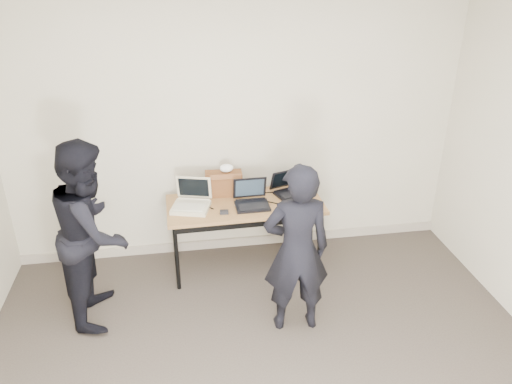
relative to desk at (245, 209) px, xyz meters
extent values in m
cube|color=beige|center=(-0.03, 0.44, 0.69)|extent=(4.50, 0.05, 2.70)
cube|color=olive|center=(0.00, 0.01, 0.04)|extent=(1.51, 0.68, 0.03)
cylinder|color=black|center=(-0.68, -0.27, -0.32)|extent=(0.04, 0.04, 0.68)
cylinder|color=black|center=(0.70, -0.24, -0.32)|extent=(0.04, 0.04, 0.68)
cylinder|color=black|center=(-0.70, 0.26, -0.32)|extent=(0.04, 0.04, 0.68)
cylinder|color=black|center=(0.68, 0.29, -0.32)|extent=(0.04, 0.04, 0.68)
cube|color=black|center=(0.01, -0.27, -0.02)|extent=(1.40, 0.05, 0.06)
cube|color=beige|center=(-0.52, -0.04, 0.08)|extent=(0.40, 0.36, 0.04)
cube|color=beige|center=(-0.53, -0.07, 0.10)|extent=(0.31, 0.22, 0.01)
cube|color=beige|center=(-0.48, 0.12, 0.21)|extent=(0.34, 0.14, 0.23)
cube|color=black|center=(-0.48, 0.11, 0.22)|extent=(0.29, 0.12, 0.19)
cube|color=beige|center=(-0.48, 0.10, 0.10)|extent=(0.30, 0.10, 0.02)
cube|color=black|center=(0.06, -0.08, 0.07)|extent=(0.32, 0.25, 0.02)
cube|color=black|center=(0.06, -0.11, 0.08)|extent=(0.26, 0.14, 0.01)
cube|color=black|center=(0.05, 0.07, 0.19)|extent=(0.32, 0.08, 0.23)
cube|color=#26333F|center=(0.05, 0.06, 0.19)|extent=(0.28, 0.06, 0.19)
cube|color=black|center=(0.06, 0.04, 0.08)|extent=(0.29, 0.02, 0.02)
cube|color=black|center=(0.48, 0.11, 0.07)|extent=(0.36, 0.30, 0.02)
cube|color=black|center=(0.49, 0.09, 0.08)|extent=(0.27, 0.19, 0.01)
cube|color=black|center=(0.44, 0.25, 0.18)|extent=(0.31, 0.17, 0.20)
cube|color=black|center=(0.44, 0.24, 0.18)|extent=(0.26, 0.14, 0.17)
cube|color=black|center=(0.45, 0.22, 0.08)|extent=(0.26, 0.10, 0.01)
cube|color=brown|center=(-0.18, 0.23, 0.18)|extent=(0.37, 0.18, 0.24)
cube|color=brown|center=(-0.18, 0.17, 0.28)|extent=(0.36, 0.09, 0.07)
cube|color=brown|center=(-0.02, 0.22, 0.16)|extent=(0.02, 0.10, 0.02)
ellipsoid|color=white|center=(-0.15, 0.23, 0.34)|extent=(0.13, 0.10, 0.08)
cube|color=black|center=(0.63, 0.19, 0.12)|extent=(0.25, 0.22, 0.13)
cube|color=black|center=(-0.22, -0.17, 0.07)|extent=(0.08, 0.06, 0.03)
cube|color=black|center=(-0.42, 0.05, 0.06)|extent=(0.23, 0.25, 0.01)
cube|color=black|center=(0.29, -0.05, 0.06)|extent=(0.28, 0.19, 0.01)
cube|color=black|center=(0.52, -0.04, 0.06)|extent=(0.18, 0.20, 0.01)
cube|color=black|center=(0.20, 0.20, 0.06)|extent=(0.25, 0.02, 0.01)
cube|color=silver|center=(-0.02, -0.11, 0.06)|extent=(0.19, 0.18, 0.01)
imported|color=black|center=(0.29, -0.93, 0.09)|extent=(0.56, 0.38, 1.50)
imported|color=black|center=(-1.36, -0.47, 0.15)|extent=(0.64, 0.81, 1.61)
cube|color=#A49888|center=(-0.03, 0.40, -0.61)|extent=(4.50, 0.03, 0.10)
camera|label=1|loc=(-0.58, -4.23, 2.26)|focal=35.00mm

